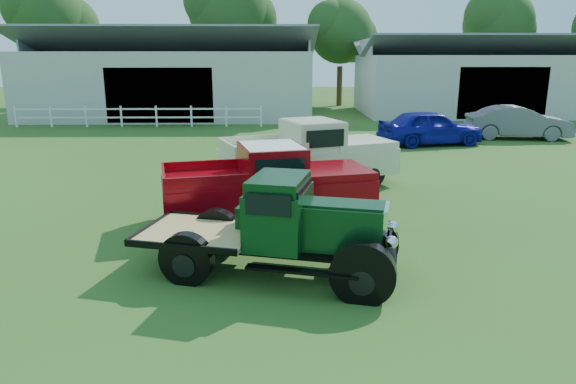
{
  "coord_description": "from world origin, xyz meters",
  "views": [
    {
      "loc": [
        -0.0,
        -9.65,
        3.92
      ],
      "look_at": [
        0.2,
        1.2,
        1.05
      ],
      "focal_mm": 32.0,
      "sensor_mm": 36.0,
      "label": 1
    }
  ],
  "objects_px": {
    "white_pickup": "(309,154)",
    "misc_car_grey": "(518,122)",
    "vintage_flatbed": "(274,226)",
    "misc_car_blue": "(430,127)",
    "red_pickup": "(268,183)"
  },
  "relations": [
    {
      "from": "misc_car_grey",
      "to": "misc_car_blue",
      "type": "bearing_deg",
      "value": 118.6
    },
    {
      "from": "white_pickup",
      "to": "misc_car_grey",
      "type": "relative_size",
      "value": 1.14
    },
    {
      "from": "white_pickup",
      "to": "misc_car_blue",
      "type": "distance_m",
      "value": 9.7
    },
    {
      "from": "white_pickup",
      "to": "red_pickup",
      "type": "bearing_deg",
      "value": -129.81
    },
    {
      "from": "white_pickup",
      "to": "misc_car_grey",
      "type": "height_order",
      "value": "white_pickup"
    },
    {
      "from": "vintage_flatbed",
      "to": "misc_car_grey",
      "type": "relative_size",
      "value": 0.98
    },
    {
      "from": "red_pickup",
      "to": "misc_car_blue",
      "type": "relative_size",
      "value": 1.11
    },
    {
      "from": "vintage_flatbed",
      "to": "white_pickup",
      "type": "distance_m",
      "value": 6.76
    },
    {
      "from": "vintage_flatbed",
      "to": "misc_car_blue",
      "type": "relative_size",
      "value": 1.01
    },
    {
      "from": "misc_car_blue",
      "to": "misc_car_grey",
      "type": "xyz_separation_m",
      "value": [
        4.8,
        1.72,
        -0.0
      ]
    },
    {
      "from": "white_pickup",
      "to": "misc_car_blue",
      "type": "bearing_deg",
      "value": 31.19
    },
    {
      "from": "vintage_flatbed",
      "to": "white_pickup",
      "type": "height_order",
      "value": "white_pickup"
    },
    {
      "from": "misc_car_blue",
      "to": "misc_car_grey",
      "type": "bearing_deg",
      "value": -81.29
    },
    {
      "from": "white_pickup",
      "to": "misc_car_blue",
      "type": "height_order",
      "value": "white_pickup"
    },
    {
      "from": "red_pickup",
      "to": "white_pickup",
      "type": "height_order",
      "value": "white_pickup"
    }
  ]
}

